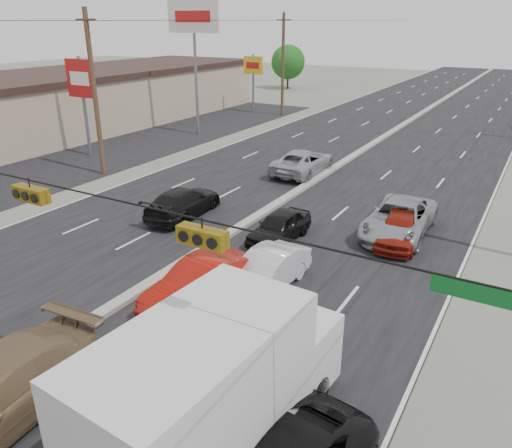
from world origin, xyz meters
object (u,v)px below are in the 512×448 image
object	(u,v)px
oncoming_far	(303,162)
pole_sign_billboard	(194,26)
queue_car_a	(279,227)
queue_car_b	(266,272)
queue_car_c	(399,219)
queue_car_e	(400,229)
oncoming_near	(183,202)
utility_pole_left_c	(283,65)
tree_left_far	(288,62)
pole_sign_mid	(82,84)
red_sedan	(201,283)
pole_sign_far	(253,70)
utility_pole_left_b	(95,94)
box_truck	(217,388)

from	to	relation	value
oncoming_far	pole_sign_billboard	bearing A→B (deg)	-27.01
queue_car_a	queue_car_b	distance (m)	4.49
queue_car_c	queue_car_e	bearing A→B (deg)	-73.78
pole_sign_billboard	queue_car_c	xyz separation A→B (m)	(21.20, -13.26, -8.08)
pole_sign_billboard	oncoming_near	bearing A→B (deg)	-55.77
oncoming_near	utility_pole_left_c	bearing A→B (deg)	-77.26
queue_car_a	oncoming_far	bearing A→B (deg)	112.93
utility_pole_left_c	pole_sign_billboard	distance (m)	12.73
queue_car_c	oncoming_near	world-z (taller)	queue_car_c
tree_left_far	queue_car_a	xyz separation A→B (m)	(24.24, -48.59, -3.06)
tree_left_far	pole_sign_billboard	bearing A→B (deg)	-76.81
pole_sign_mid	oncoming_far	world-z (taller)	pole_sign_mid
pole_sign_billboard	queue_car_a	size ratio (longest dim) A/B	2.84
red_sedan	pole_sign_far	bearing A→B (deg)	124.37
pole_sign_far	queue_car_a	distance (m)	34.12
pole_sign_mid	pole_sign_far	xyz separation A→B (m)	(1.00, 22.00, -0.71)
utility_pole_left_c	red_sedan	world-z (taller)	utility_pole_left_c
pole_sign_billboard	oncoming_far	world-z (taller)	pole_sign_billboard
pole_sign_mid	queue_car_b	world-z (taller)	pole_sign_mid
queue_car_e	tree_left_far	bearing A→B (deg)	116.17
pole_sign_mid	pole_sign_far	world-z (taller)	pole_sign_mid
pole_sign_far	queue_car_c	xyz separation A→B (m)	(22.70, -25.26, -3.62)
tree_left_far	oncoming_near	distance (m)	51.87
utility_pole_left_b	utility_pole_left_c	world-z (taller)	same
queue_car_b	pole_sign_mid	bearing A→B (deg)	156.02
utility_pole_left_c	queue_car_a	bearing A→B (deg)	-62.73
pole_sign_billboard	oncoming_near	size ratio (longest dim) A/B	2.21
pole_sign_billboard	tree_left_far	world-z (taller)	pole_sign_billboard
tree_left_far	red_sedan	distance (m)	60.02
utility_pole_left_b	queue_car_e	size ratio (longest dim) A/B	2.39
pole_sign_mid	oncoming_near	distance (m)	15.63
utility_pole_left_c	queue_car_c	bearing A→B (deg)	-52.76
queue_car_a	queue_car_b	bearing A→B (deg)	-65.29
pole_sign_mid	oncoming_near	size ratio (longest dim) A/B	1.40
pole_sign_billboard	queue_car_e	size ratio (longest dim) A/B	2.63
red_sedan	oncoming_far	distance (m)	16.78
queue_car_a	pole_sign_mid	bearing A→B (deg)	164.34
pole_sign_mid	queue_car_a	size ratio (longest dim) A/B	1.80
oncoming_near	queue_car_b	bearing A→B (deg)	143.49
pole_sign_mid	red_sedan	xyz separation A→B (m)	(19.40, -12.75, -4.33)
utility_pole_left_c	box_truck	world-z (taller)	utility_pole_left_c
utility_pole_left_b	queue_car_a	distance (m)	15.81
pole_sign_far	red_sedan	size ratio (longest dim) A/B	1.26
oncoming_near	oncoming_far	xyz separation A→B (m)	(1.99, 9.91, 0.06)
oncoming_far	utility_pole_left_c	bearing A→B (deg)	-59.84
oncoming_far	queue_car_e	bearing A→B (deg)	136.22
queue_car_e	oncoming_near	world-z (taller)	oncoming_near
utility_pole_left_b	pole_sign_billboard	world-z (taller)	pole_sign_billboard
utility_pole_left_c	oncoming_near	size ratio (longest dim) A/B	2.00
oncoming_far	red_sedan	bearing A→B (deg)	102.18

